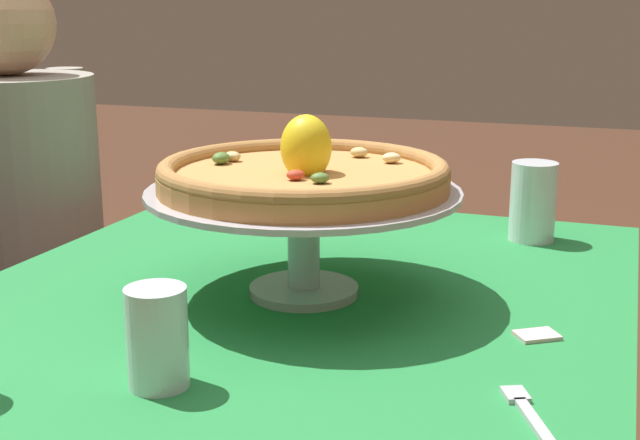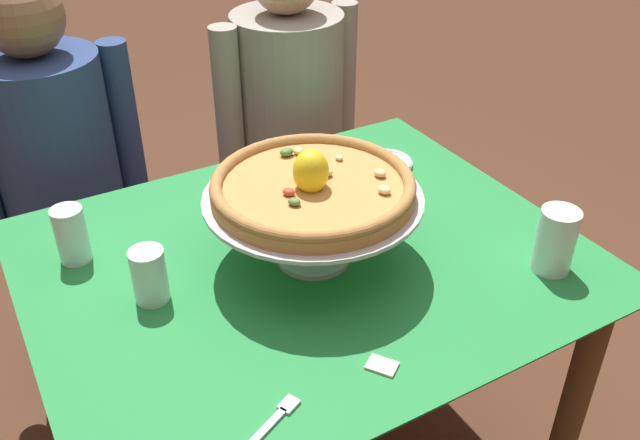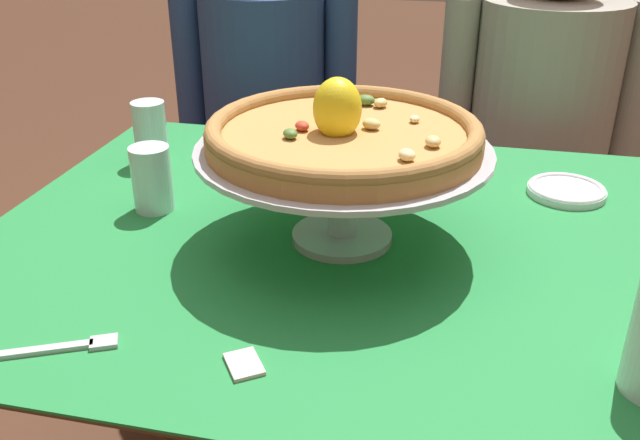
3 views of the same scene
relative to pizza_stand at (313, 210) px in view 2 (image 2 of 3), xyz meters
The scene contains 11 objects.
dining_table 0.23m from the pizza_stand, 117.36° to the left, with size 1.09×0.90×0.71m.
pizza_stand is the anchor object (origin of this frame).
pizza 0.05m from the pizza_stand, 142.59° to the right, with size 0.39×0.39×0.10m.
water_glass_back_left 0.48m from the pizza_stand, 150.44° to the left, with size 0.06×0.06×0.12m.
water_glass_side_left 0.33m from the pizza_stand, behind, with size 0.07×0.07×0.11m.
water_glass_front_right 0.48m from the pizza_stand, 33.79° to the right, with size 0.08×0.08×0.13m.
side_plate 0.44m from the pizza_stand, 35.50° to the left, with size 0.13×0.13×0.02m.
dinner_fork 0.46m from the pizza_stand, 129.20° to the right, with size 0.18×0.10×0.01m.
sugar_packet 0.34m from the pizza_stand, 98.78° to the right, with size 0.05×0.04×0.01m, color beige.
diner_left 0.90m from the pizza_stand, 114.64° to the left, with size 0.48×0.34×1.16m.
diner_right 0.87m from the pizza_stand, 65.86° to the left, with size 0.49×0.36×1.17m.
Camera 2 is at (-0.54, -0.99, 1.54)m, focal length 38.43 mm.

